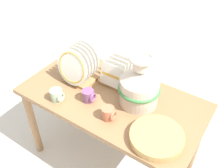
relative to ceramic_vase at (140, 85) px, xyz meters
The scene contains 9 objects.
ground_plane 0.86m from the ceramic_vase, 162.46° to the right, with size 14.00×14.00×0.00m, color beige.
display_table 0.30m from the ceramic_vase, 162.46° to the right, with size 1.23×0.64×0.70m.
ceramic_vase is the anchor object (origin of this frame).
dish_rack_round_plates 0.46m from the ceramic_vase, behind, with size 0.25×0.19×0.28m.
dish_rack_square_plates 0.26m from the ceramic_vase, 159.03° to the left, with size 0.21×0.17×0.18m.
wicker_charger_stack 0.34m from the ceramic_vase, 41.92° to the right, with size 0.31×0.31×0.04m.
mug_terracotta_glaze 0.26m from the ceramic_vase, 109.32° to the right, with size 0.09×0.08×0.08m.
mug_sage_glaze 0.54m from the ceramic_vase, 148.36° to the right, with size 0.09×0.08×0.08m.
mug_plum_glaze 0.34m from the ceramic_vase, 148.88° to the right, with size 0.09×0.08×0.08m.
Camera 1 is at (0.72, -1.07, 1.88)m, focal length 42.00 mm.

